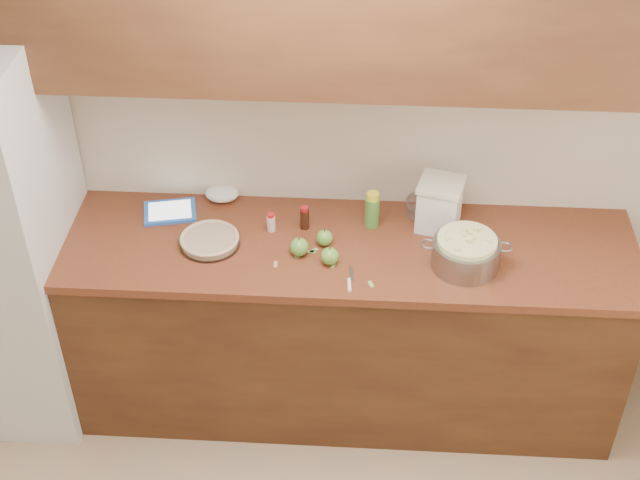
# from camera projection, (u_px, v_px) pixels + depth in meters

# --- Properties ---
(room_shell) EXTENTS (3.60, 3.60, 3.60)m
(room_shell) POSITION_uv_depth(u_px,v_px,m) (291.00, 480.00, 2.34)
(room_shell) COLOR tan
(room_shell) RESTS_ON ground
(counter_run) EXTENTS (2.64, 0.68, 0.92)m
(counter_run) POSITION_uv_depth(u_px,v_px,m) (323.00, 323.00, 4.02)
(counter_run) COLOR #553117
(counter_run) RESTS_ON ground
(pie) EXTENTS (0.26, 0.26, 0.04)m
(pie) POSITION_uv_depth(u_px,v_px,m) (210.00, 240.00, 3.72)
(pie) COLOR silver
(pie) RESTS_ON counter_run
(colander) EXTENTS (0.37, 0.27, 0.14)m
(colander) POSITION_uv_depth(u_px,v_px,m) (466.00, 253.00, 3.58)
(colander) COLOR gray
(colander) RESTS_ON counter_run
(flour_canister) EXTENTS (0.22, 0.22, 0.22)m
(flour_canister) POSITION_uv_depth(u_px,v_px,m) (439.00, 204.00, 3.76)
(flour_canister) COLOR white
(flour_canister) RESTS_ON counter_run
(tablet) EXTENTS (0.26, 0.21, 0.02)m
(tablet) POSITION_uv_depth(u_px,v_px,m) (170.00, 212.00, 3.90)
(tablet) COLOR blue
(tablet) RESTS_ON counter_run
(paring_knife) EXTENTS (0.03, 0.16, 0.01)m
(paring_knife) POSITION_uv_depth(u_px,v_px,m) (350.00, 283.00, 3.53)
(paring_knife) COLOR gray
(paring_knife) RESTS_ON counter_run
(lemon_bottle) EXTENTS (0.06, 0.06, 0.17)m
(lemon_bottle) POSITION_uv_depth(u_px,v_px,m) (372.00, 210.00, 3.79)
(lemon_bottle) COLOR #4C8C38
(lemon_bottle) RESTS_ON counter_run
(cinnamon_shaker) EXTENTS (0.04, 0.04, 0.09)m
(cinnamon_shaker) POSITION_uv_depth(u_px,v_px,m) (271.00, 222.00, 3.78)
(cinnamon_shaker) COLOR beige
(cinnamon_shaker) RESTS_ON counter_run
(vanilla_bottle) EXTENTS (0.04, 0.04, 0.11)m
(vanilla_bottle) POSITION_uv_depth(u_px,v_px,m) (305.00, 218.00, 3.79)
(vanilla_bottle) COLOR black
(vanilla_bottle) RESTS_ON counter_run
(mixing_bowl) EXTENTS (0.18, 0.18, 0.07)m
(mixing_bowl) POSITION_uv_depth(u_px,v_px,m) (426.00, 207.00, 3.87)
(mixing_bowl) COLOR silver
(mixing_bowl) RESTS_ON counter_run
(paper_towel) EXTENTS (0.19, 0.17, 0.06)m
(paper_towel) POSITION_uv_depth(u_px,v_px,m) (222.00, 193.00, 3.97)
(paper_towel) COLOR white
(paper_towel) RESTS_ON counter_run
(apple_left) EXTENTS (0.08, 0.08, 0.09)m
(apple_left) POSITION_uv_depth(u_px,v_px,m) (299.00, 247.00, 3.65)
(apple_left) COLOR #5F9A35
(apple_left) RESTS_ON counter_run
(apple_center) EXTENTS (0.07, 0.07, 0.08)m
(apple_center) POSITION_uv_depth(u_px,v_px,m) (324.00, 238.00, 3.71)
(apple_center) COLOR #5F9A35
(apple_center) RESTS_ON counter_run
(apple_front) EXTENTS (0.07, 0.07, 0.09)m
(apple_front) POSITION_uv_depth(u_px,v_px,m) (330.00, 256.00, 3.61)
(apple_front) COLOR #5F9A35
(apple_front) RESTS_ON counter_run
(peel_a) EXTENTS (0.02, 0.04, 0.00)m
(peel_a) POSITION_uv_depth(u_px,v_px,m) (333.00, 266.00, 3.62)
(peel_a) COLOR #85AE55
(peel_a) RESTS_ON counter_run
(peel_b) EXTENTS (0.04, 0.04, 0.00)m
(peel_b) POSITION_uv_depth(u_px,v_px,m) (314.00, 251.00, 3.69)
(peel_b) COLOR #85AE55
(peel_b) RESTS_ON counter_run
(peel_c) EXTENTS (0.04, 0.02, 0.00)m
(peel_c) POSITION_uv_depth(u_px,v_px,m) (311.00, 252.00, 3.69)
(peel_c) COLOR #85AE55
(peel_c) RESTS_ON counter_run
(peel_d) EXTENTS (0.02, 0.04, 0.00)m
(peel_d) POSITION_uv_depth(u_px,v_px,m) (276.00, 264.00, 3.62)
(peel_d) COLOR #85AE55
(peel_d) RESTS_ON counter_run
(peel_e) EXTENTS (0.03, 0.04, 0.00)m
(peel_e) POSITION_uv_depth(u_px,v_px,m) (371.00, 284.00, 3.53)
(peel_e) COLOR #85AE55
(peel_e) RESTS_ON counter_run
(peel_f) EXTENTS (0.03, 0.04, 0.00)m
(peel_f) POSITION_uv_depth(u_px,v_px,m) (299.00, 255.00, 3.67)
(peel_f) COLOR #85AE55
(peel_f) RESTS_ON counter_run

